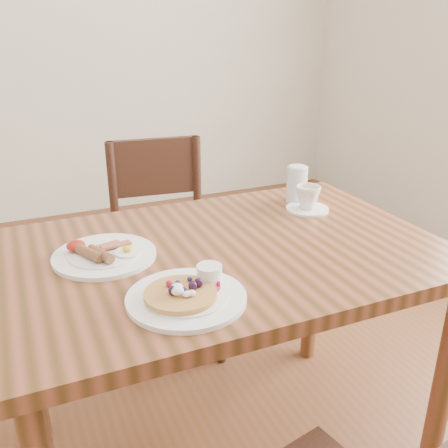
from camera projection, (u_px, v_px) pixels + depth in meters
name	position (u px, v px, depth m)	size (l,w,h in m)	color
dining_table	(224.00, 279.00, 1.41)	(1.20, 0.80, 0.75)	brown
chair_far	(164.00, 237.00, 2.07)	(0.47, 0.47, 0.88)	#3A1E15
pancake_plate	(187.00, 294.00, 1.11)	(0.27, 0.27, 0.06)	white
breakfast_plate	(103.00, 254.00, 1.31)	(0.27, 0.27, 0.04)	white
teacup_saucer	(308.00, 200.00, 1.63)	(0.14, 0.14, 0.08)	white
water_glass	(297.00, 184.00, 1.70)	(0.07, 0.07, 0.12)	silver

